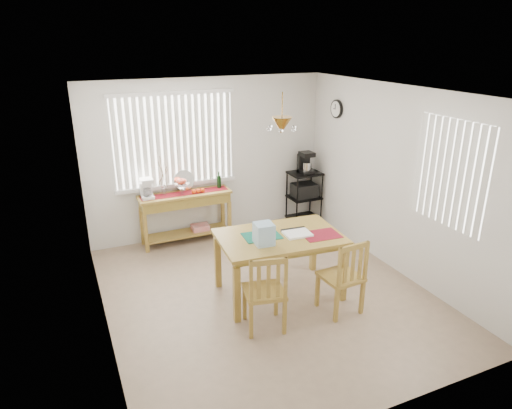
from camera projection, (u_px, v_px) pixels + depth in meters
name	position (u px, v px, depth m)	size (l,w,h in m)	color
ground	(266.00, 293.00, 6.02)	(4.00, 4.50, 0.01)	gray
room_shell	(267.00, 170.00, 5.45)	(4.20, 4.70, 2.70)	silver
sideboard	(186.00, 205.00, 7.35)	(1.48, 0.41, 0.83)	#A68538
sideboard_items	(170.00, 187.00, 7.16)	(1.40, 0.35, 0.64)	maroon
wire_cart	(304.00, 192.00, 8.18)	(0.54, 0.44, 0.92)	black
cart_items	(305.00, 163.00, 8.00)	(0.22, 0.26, 0.38)	black
dining_table	(280.00, 242.00, 5.79)	(1.62, 1.11, 0.83)	#A68538
table_items	(273.00, 234.00, 5.56)	(1.19, 0.64, 0.26)	#116550
chair_left	(265.00, 292.00, 5.14)	(0.53, 0.53, 0.97)	#A68538
chair_right	(343.00, 277.00, 5.47)	(0.48, 0.48, 0.97)	#A68538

